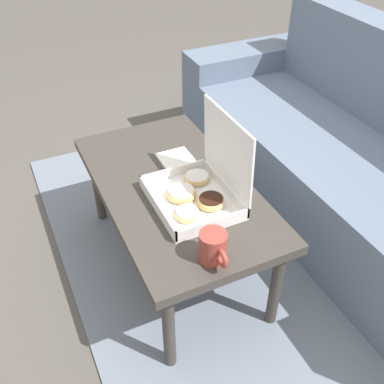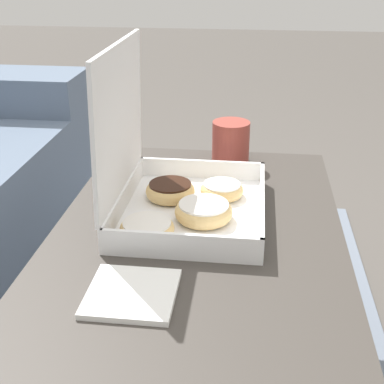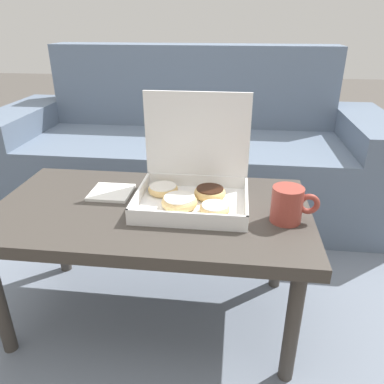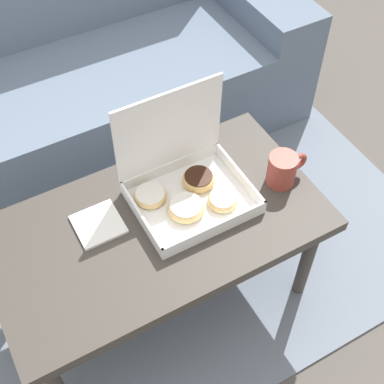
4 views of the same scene
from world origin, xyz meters
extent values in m
plane|color=#514C47|center=(0.00, 0.00, 0.00)|extent=(12.00, 12.00, 0.00)
cube|color=slate|center=(0.00, 0.30, 0.01)|extent=(2.20, 1.84, 0.01)
cube|color=slate|center=(0.00, 0.63, 0.21)|extent=(1.60, 0.56, 0.42)
cube|color=slate|center=(0.00, 1.01, 0.43)|extent=(1.60, 0.20, 0.87)
cube|color=slate|center=(0.92, 0.73, 0.28)|extent=(0.24, 0.76, 0.55)
cube|color=#3D3833|center=(0.00, -0.15, 0.43)|extent=(1.01, 0.55, 0.04)
cylinder|color=#3D3833|center=(0.44, -0.37, 0.21)|extent=(0.04, 0.04, 0.41)
cylinder|color=#3D3833|center=(-0.44, 0.07, 0.21)|extent=(0.04, 0.04, 0.41)
cylinder|color=#3D3833|center=(0.44, 0.07, 0.21)|extent=(0.04, 0.04, 0.41)
cube|color=white|center=(0.13, -0.13, 0.46)|extent=(0.35, 0.29, 0.01)
cube|color=white|center=(0.13, -0.27, 0.48)|extent=(0.35, 0.01, 0.04)
cube|color=white|center=(0.13, 0.01, 0.48)|extent=(0.35, 0.01, 0.04)
cube|color=white|center=(-0.04, -0.13, 0.48)|extent=(0.01, 0.29, 0.04)
cube|color=white|center=(0.30, -0.13, 0.48)|extent=(0.01, 0.29, 0.04)
cube|color=white|center=(0.13, 0.01, 0.65)|extent=(0.35, 0.02, 0.29)
torus|color=#E5BC75|center=(0.09, -0.16, 0.48)|extent=(0.11, 0.11, 0.04)
cylinder|color=white|center=(0.09, -0.16, 0.49)|extent=(0.10, 0.10, 0.02)
torus|color=#E5BC75|center=(0.02, -0.06, 0.48)|extent=(0.10, 0.10, 0.03)
cylinder|color=white|center=(0.02, -0.06, 0.48)|extent=(0.09, 0.09, 0.01)
torus|color=#E5BC75|center=(0.18, -0.08, 0.48)|extent=(0.10, 0.10, 0.03)
cylinder|color=black|center=(0.18, -0.08, 0.49)|extent=(0.09, 0.09, 0.02)
torus|color=#E5BC75|center=(0.21, -0.19, 0.48)|extent=(0.09, 0.09, 0.03)
cylinder|color=white|center=(0.21, -0.19, 0.49)|extent=(0.08, 0.08, 0.01)
cylinder|color=#993D33|center=(0.42, -0.19, 0.51)|extent=(0.09, 0.09, 0.11)
torus|color=#993D33|center=(0.48, -0.19, 0.51)|extent=(0.06, 0.02, 0.06)
cube|color=white|center=(-0.16, -0.07, 0.46)|extent=(0.14, 0.14, 0.01)
camera|label=1|loc=(1.30, -0.68, 1.53)|focal=42.00mm
camera|label=2|loc=(-0.83, -0.25, 0.95)|focal=50.00mm
camera|label=3|loc=(0.26, -1.19, 1.00)|focal=35.00mm
camera|label=4|loc=(-0.37, -1.02, 1.75)|focal=50.00mm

